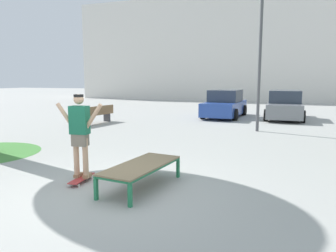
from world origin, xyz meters
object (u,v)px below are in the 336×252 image
car_blue (225,105)px  skater (80,130)px  skateboard (82,178)px  park_bench (95,114)px  car_grey (285,106)px  skate_box (141,167)px  light_post (261,34)px

car_blue → skater: bearing=-92.9°
skateboard → park_bench: (-4.62, 7.70, 0.37)m
skateboard → skater: size_ratio=0.48×
skateboard → car_grey: 13.37m
skateboard → car_blue: bearing=87.1°
skateboard → park_bench: bearing=121.0°
skate_box → skater: size_ratio=1.17×
car_blue → car_grey: same height
skate_box → skateboard: bearing=-174.6°
skater → car_blue: 12.57m
car_blue → car_grey: 3.14m
skateboard → park_bench: park_bench is taller
car_blue → park_bench: size_ratio=1.75×
car_blue → park_bench: (-5.25, -4.85, -0.24)m
car_blue → car_grey: (3.13, 0.26, 0.00)m
skate_box → car_grey: size_ratio=0.47×
skater → light_post: bearing=71.0°
car_grey → skater: bearing=-106.3°
skate_box → light_post: size_ratio=0.34×
car_blue → car_grey: bearing=4.8°
skate_box → light_post: 8.74m
skate_box → car_grey: (2.48, 12.69, 0.28)m
skate_box → light_post: bearing=79.3°
skate_box → park_bench: 9.60m
car_blue → skate_box: bearing=-87.0°
skate_box → car_blue: (-0.65, 12.43, 0.28)m
light_post → car_blue: bearing=115.3°
skater → car_blue: (0.63, 12.55, -0.38)m
skate_box → skateboard: skate_box is taller
skateboard → park_bench: size_ratio=0.34×
light_post → car_grey: bearing=78.4°
skateboard → light_post: size_ratio=0.14×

